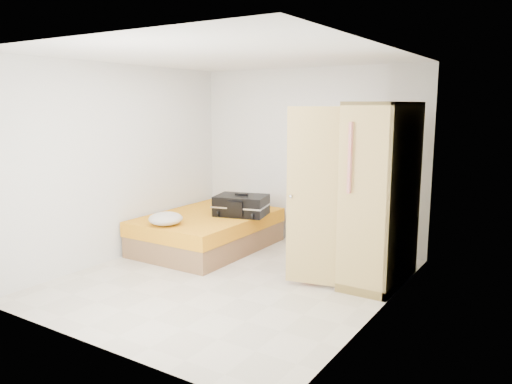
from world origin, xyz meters
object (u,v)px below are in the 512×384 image
Objects in this scene: person at (313,204)px; suitcase at (241,205)px; round_cushion at (166,219)px; bed at (208,231)px; wardrobe at (376,199)px.

person reaches higher than suitcase.
suitcase is 1.15m from round_cushion.
bed is 0.86m from round_cushion.
person is 4.05× the size of round_cushion.
round_cushion reaches higher than bed.
round_cushion is at bearing -95.73° from bed.
suitcase is (0.42, 0.25, 0.39)m from bed.
round_cushion is (-0.08, -0.79, 0.33)m from bed.
wardrobe is 2.49× the size of suitcase.
person is at bearing -9.31° from bed.
person is 1.99m from round_cushion.
suitcase is at bearing 48.82° from person.
round_cushion is (-2.58, -0.74, -0.41)m from wardrobe.
person is (-0.68, -0.25, -0.09)m from wardrobe.
bed is 2.40× the size of suitcase.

